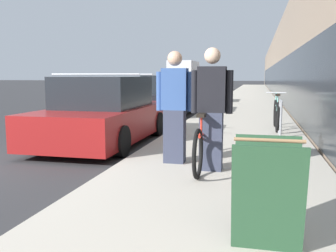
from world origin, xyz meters
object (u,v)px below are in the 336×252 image
sandwich_board_sign (267,192)px  parked_sedan_far (191,91)px  bike_rack_hoop (280,114)px  vintage_roadster_curbside (168,97)px  tandem_bicycle (206,141)px  person_bystander (175,107)px  moving_truck (185,76)px  parked_sedan_curbside (105,113)px  person_rider (212,109)px  cruiser_bike_nearest (276,114)px

sandwich_board_sign → parked_sedan_far: 17.10m
bike_rack_hoop → vintage_roadster_curbside: vintage_roadster_curbside is taller
vintage_roadster_curbside → tandem_bicycle: bearing=-72.8°
person_bystander → bike_rack_hoop: (1.81, 3.21, -0.38)m
person_bystander → moving_truck: bearing=100.5°
vintage_roadster_curbside → parked_sedan_curbside: bearing=-89.9°
parked_sedan_curbside → bike_rack_hoop: bearing=17.4°
tandem_bicycle → moving_truck: 31.57m
tandem_bicycle → person_rider: (0.11, -0.29, 0.53)m
person_rider → vintage_roadster_curbside: person_rider is taller
person_rider → parked_sedan_far: (-2.79, 14.32, -0.32)m
vintage_roadster_curbside → bike_rack_hoop: bearing=-52.5°
person_bystander → moving_truck: moving_truck is taller
tandem_bicycle → person_rider: 0.62m
moving_truck → tandem_bicycle: bearing=-78.6°
tandem_bicycle → bike_rack_hoop: size_ratio=2.82×
person_bystander → vintage_roadster_curbside: person_bystander is taller
person_rider → parked_sedan_far: 14.60m
tandem_bicycle → sandwich_board_sign: bearing=-72.2°
tandem_bicycle → cruiser_bike_nearest: bearing=73.7°
person_rider → moving_truck: moving_truck is taller
bike_rack_hoop → parked_sedan_curbside: bearing=-162.6°
tandem_bicycle → cruiser_bike_nearest: 4.50m
person_bystander → parked_sedan_curbside: 2.89m
cruiser_bike_nearest → vintage_roadster_curbside: (-3.85, 4.01, 0.17)m
cruiser_bike_nearest → parked_sedan_curbside: bearing=-149.4°
person_bystander → person_rider: bearing=-28.9°
cruiser_bike_nearest → sandwich_board_sign: (-0.40, -7.02, 0.05)m
sandwich_board_sign → moving_truck: bearing=102.0°
person_rider → vintage_roadster_curbside: 9.04m
vintage_roadster_curbside → moving_truck: 22.91m
vintage_roadster_curbside → parked_sedan_far: parked_sedan_far is taller
sandwich_board_sign → parked_sedan_far: parked_sedan_far is taller
bike_rack_hoop → tandem_bicycle: bearing=-111.7°
person_bystander → parked_sedan_far: size_ratio=0.38×
person_rider → bike_rack_hoop: bearing=71.6°
vintage_roadster_curbside → person_rider: bearing=-72.6°
cruiser_bike_nearest → sandwich_board_sign: size_ratio=2.11×
person_rider → bike_rack_hoop: person_rider is taller
person_rider → vintage_roadster_curbside: size_ratio=0.38×
parked_sedan_far → parked_sedan_curbside: bearing=-89.5°
parked_sedan_far → moving_truck: size_ratio=0.72×
bike_rack_hoop → person_rider: bearing=-108.4°
parked_sedan_far → tandem_bicycle: bearing=-79.2°
tandem_bicycle → vintage_roadster_curbside: vintage_roadster_curbside is taller
cruiser_bike_nearest → parked_sedan_far: size_ratio=0.41×
person_bystander → vintage_roadster_curbside: 8.54m
person_bystander → bike_rack_hoop: person_bystander is taller
tandem_bicycle → vintage_roadster_curbside: 8.72m
parked_sedan_curbside → tandem_bicycle: bearing=-38.6°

